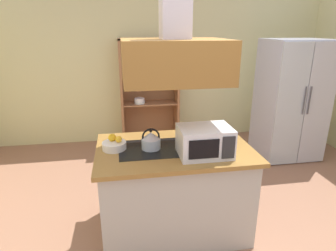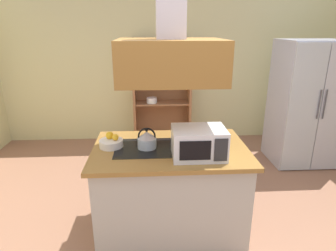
% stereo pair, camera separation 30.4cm
% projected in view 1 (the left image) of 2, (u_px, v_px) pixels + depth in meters
% --- Properties ---
extents(ground_plane, '(7.80, 7.80, 0.00)m').
position_uv_depth(ground_plane, '(200.00, 248.00, 2.74)').
color(ground_plane, '#93654D').
extents(wall_back, '(6.00, 0.12, 2.70)m').
position_uv_depth(wall_back, '(157.00, 65.00, 5.11)').
color(wall_back, beige).
rests_on(wall_back, ground).
extents(kitchen_island, '(1.46, 0.96, 0.90)m').
position_uv_depth(kitchen_island, '(174.00, 188.00, 2.89)').
color(kitchen_island, '#AFACA0').
rests_on(kitchen_island, ground).
extents(range_hood, '(0.90, 0.70, 1.17)m').
position_uv_depth(range_hood, '(175.00, 49.00, 2.45)').
color(range_hood, olive).
extents(refrigerator, '(0.90, 0.78, 1.82)m').
position_uv_depth(refrigerator, '(291.00, 100.00, 4.46)').
color(refrigerator, '#B0B5C9').
rests_on(refrigerator, ground).
extents(dish_cabinet, '(0.99, 0.40, 1.81)m').
position_uv_depth(dish_cabinet, '(149.00, 98.00, 5.05)').
color(dish_cabinet, '#96623D').
rests_on(dish_cabinet, ground).
extents(kettle, '(0.18, 0.18, 0.20)m').
position_uv_depth(kettle, '(151.00, 140.00, 2.69)').
color(kettle, '#B1BCC7').
rests_on(kettle, kitchen_island).
extents(cutting_board, '(0.36, 0.27, 0.02)m').
position_uv_depth(cutting_board, '(202.00, 139.00, 2.92)').
color(cutting_board, white).
rests_on(cutting_board, kitchen_island).
extents(microwave, '(0.46, 0.35, 0.26)m').
position_uv_depth(microwave, '(205.00, 141.00, 2.55)').
color(microwave, silver).
rests_on(microwave, kitchen_island).
extents(fruit_bowl, '(0.22, 0.22, 0.14)m').
position_uv_depth(fruit_bowl, '(114.00, 145.00, 2.69)').
color(fruit_bowl, silver).
rests_on(fruit_bowl, kitchen_island).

